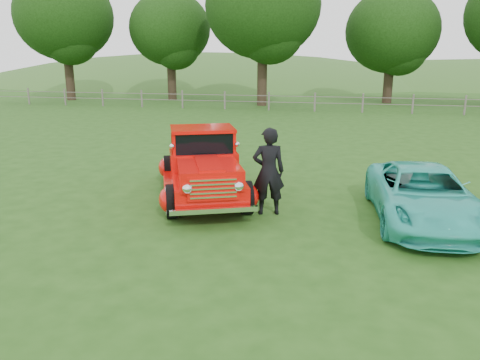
% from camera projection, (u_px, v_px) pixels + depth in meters
% --- Properties ---
extents(ground, '(140.00, 140.00, 0.00)m').
position_uv_depth(ground, '(240.00, 231.00, 9.52)').
color(ground, '#204813').
rests_on(ground, ground).
extents(distant_hills, '(116.00, 60.00, 18.00)m').
position_uv_depth(distant_hills, '(303.00, 114.00, 67.64)').
color(distant_hills, '#2D5B21').
rests_on(distant_hills, ground).
extents(fence_line, '(48.00, 0.12, 1.20)m').
position_uv_depth(fence_line, '(315.00, 102.00, 30.12)').
color(fence_line, '#685E58').
rests_on(fence_line, ground).
extents(tree_far_west, '(7.60, 7.60, 9.93)m').
position_uv_depth(tree_far_west, '(64.00, 16.00, 36.63)').
color(tree_far_west, black).
rests_on(tree_far_west, ground).
extents(tree_mid_west, '(6.40, 6.40, 8.46)m').
position_uv_depth(tree_mid_west, '(170.00, 29.00, 37.06)').
color(tree_mid_west, black).
rests_on(tree_mid_west, ground).
extents(tree_near_west, '(8.00, 8.00, 10.42)m').
position_uv_depth(tree_near_west, '(263.00, 6.00, 32.21)').
color(tree_near_west, black).
rests_on(tree_near_west, ground).
extents(tree_near_east, '(6.80, 6.80, 8.33)m').
position_uv_depth(tree_near_east, '(392.00, 31.00, 34.47)').
color(tree_near_east, black).
rests_on(tree_near_east, ground).
extents(red_pickup, '(3.55, 5.27, 1.78)m').
position_uv_depth(red_pickup, '(203.00, 166.00, 11.69)').
color(red_pickup, black).
rests_on(red_pickup, ground).
extents(teal_sedan, '(2.29, 4.41, 1.19)m').
position_uv_depth(teal_sedan, '(423.00, 195.00, 9.93)').
color(teal_sedan, '#2FBEAD').
rests_on(teal_sedan, ground).
extents(man, '(0.82, 0.65, 1.96)m').
position_uv_depth(man, '(269.00, 171.00, 10.34)').
color(man, black).
rests_on(man, ground).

